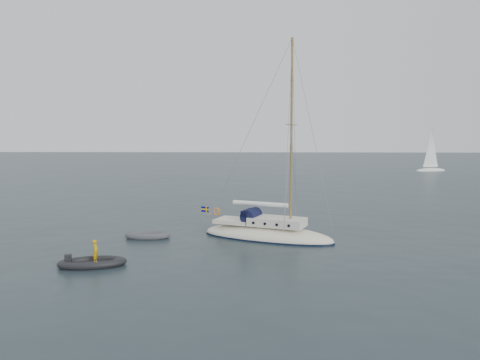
{
  "coord_description": "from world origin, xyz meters",
  "views": [
    {
      "loc": [
        1.58,
        -27.85,
        7.0
      ],
      "look_at": [
        0.69,
        0.0,
        4.24
      ],
      "focal_mm": 35.0,
      "sensor_mm": 36.0,
      "label": 1
    }
  ],
  "objects": [
    {
      "name": "distant_yacht_b",
      "position": [
        34.7,
        61.17,
        3.54
      ],
      "size": [
        6.25,
        3.33,
        8.29
      ],
      "rotation": [
        0.0,
        0.0,
        0.32
      ],
      "color": "white",
      "rests_on": "ground"
    },
    {
      "name": "sailboat",
      "position": [
        2.42,
        2.99,
        1.03
      ],
      "size": [
        9.59,
        2.87,
        13.65
      ],
      "rotation": [
        0.0,
        0.0,
        -0.39
      ],
      "color": "#F0EACD",
      "rests_on": "ground"
    },
    {
      "name": "rib",
      "position": [
        -7.05,
        -3.88,
        0.22
      ],
      "size": [
        3.59,
        1.63,
        1.43
      ],
      "rotation": [
        0.0,
        0.0,
        0.24
      ],
      "color": "black",
      "rests_on": "ground"
    },
    {
      "name": "dinghy",
      "position": [
        -5.62,
        2.86,
        0.19
      ],
      "size": [
        3.04,
        1.37,
        0.44
      ],
      "rotation": [
        0.0,
        0.0,
        0.03
      ],
      "color": "#48474C",
      "rests_on": "ground"
    },
    {
      "name": "ground",
      "position": [
        0.0,
        0.0,
        0.0
      ],
      "size": [
        300.0,
        300.0,
        0.0
      ],
      "primitive_type": "plane",
      "color": "black",
      "rests_on": "ground"
    }
  ]
}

